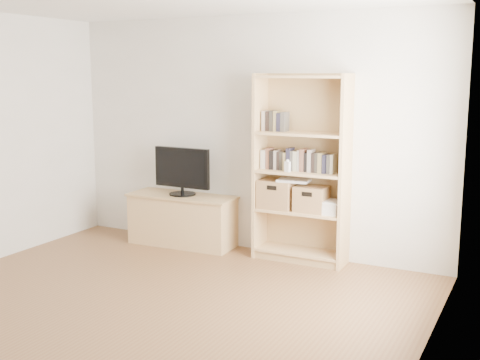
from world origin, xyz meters
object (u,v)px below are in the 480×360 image
Objects in this scene: television at (182,171)px; basket_left at (278,194)px; tv_stand at (183,221)px; bookshelf at (301,169)px; baby_monitor at (287,167)px; basket_right at (311,199)px; laptop at (294,180)px.

basket_left is (1.17, 0.05, -0.17)m from television.
bookshelf reaches higher than tv_stand.
baby_monitor is 0.33× the size of basket_right.
bookshelf is at bearing 7.02° from laptop.
laptop is (-0.19, -0.01, 0.18)m from basket_right.
laptop is at bearing -176.59° from basket_right.
laptop reaches higher than basket_left.
bookshelf is 6.09× the size of basket_right.
television is 1.36m from laptop.
baby_monitor is 0.29× the size of basket_left.
television is at bearing -168.57° from baby_monitor.
baby_monitor is 0.18m from laptop.
laptop is (1.36, 0.04, -0.01)m from television.
television is 2.16× the size of laptop.
laptop is (0.04, 0.09, -0.15)m from baby_monitor.
basket_left is (-0.15, 0.10, -0.32)m from baby_monitor.
basket_right is at bearing 3.59° from television.
basket_left is at bearing 4.24° from television.
baby_monitor is (1.33, -0.05, 0.15)m from television.
television is (0.00, 0.00, 0.59)m from tv_stand.
tv_stand is at bearing 0.00° from television.
bookshelf is 5.35× the size of basket_left.
basket_right is (1.56, 0.05, -0.19)m from television.
tv_stand is 1.73× the size of television.
television reaches higher than laptop.
baby_monitor is at bearing -33.62° from basket_left.
television is at bearing 0.00° from tv_stand.
basket_right is at bearing 37.94° from baby_monitor.
tv_stand is 1.61m from basket_right.
basket_left is at bearing 169.35° from laptop.
bookshelf reaches higher than basket_left.
laptop is (0.19, -0.01, 0.16)m from basket_left.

